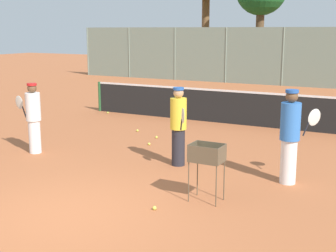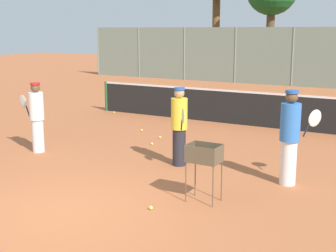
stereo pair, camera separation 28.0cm
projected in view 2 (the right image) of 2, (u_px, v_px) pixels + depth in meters
name	position (u px, v px, depth m)	size (l,w,h in m)	color
ground_plane	(63.00, 214.00, 7.57)	(80.00, 80.00, 0.00)	#B26038
tennis_net	(246.00, 108.00, 14.46)	(10.91, 0.10, 1.07)	#26592D
back_fence	(324.00, 58.00, 23.56)	(28.85, 0.08, 3.06)	gray
player_white_outfit	(37.00, 116.00, 11.24)	(0.90, 0.35, 1.69)	white
player_red_cap	(290.00, 136.00, 8.83)	(0.68, 0.78, 1.82)	white
player_yellow_shirt	(179.00, 125.00, 10.09)	(0.63, 0.78, 1.72)	#26262D
ball_cart	(204.00, 158.00, 7.97)	(0.56, 0.41, 1.01)	brown
tennis_ball_0	(160.00, 137.00, 12.81)	(0.07, 0.07, 0.07)	#D1E54C
tennis_ball_2	(151.00, 208.00, 7.73)	(0.07, 0.07, 0.07)	#D1E54C
tennis_ball_3	(114.00, 112.00, 16.66)	(0.07, 0.07, 0.07)	#D1E54C
tennis_ball_4	(152.00, 144.00, 12.06)	(0.07, 0.07, 0.07)	#D1E54C
tennis_ball_5	(142.00, 130.00, 13.69)	(0.07, 0.07, 0.07)	#D1E54C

